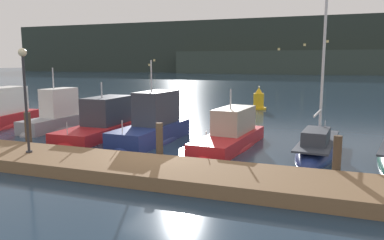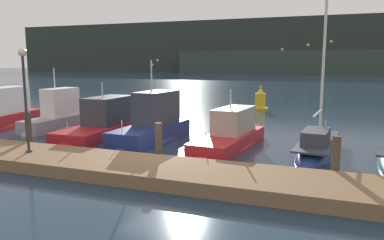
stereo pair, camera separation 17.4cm
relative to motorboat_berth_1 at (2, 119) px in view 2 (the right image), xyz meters
The scene contains 14 objects.
ground_plane 13.68m from the motorboat_berth_1, 18.74° to the right, with size 400.00×400.00×0.00m, color #1E3347.
dock 14.30m from the motorboat_berth_1, 25.12° to the right, with size 33.38×2.80×0.45m, color brown.
mooring_pile_1 7.81m from the motorboat_berth_1, 34.53° to the right, with size 0.28×0.28×1.76m, color #4C3D2D.
mooring_pile_2 13.68m from the motorboat_berth_1, 18.85° to the right, with size 0.28×0.28×1.63m, color #4C3D2D.
mooring_pile_3 19.96m from the motorboat_berth_1, 12.79° to the right, with size 0.28×0.28×1.56m, color #4C3D2D.
motorboat_berth_1 is the anchor object (origin of this frame).
motorboat_berth_2 3.92m from the motorboat_berth_1, ahead, with size 1.77×5.12×4.22m.
motorboat_berth_3 7.61m from the motorboat_berth_1, ahead, with size 2.41×6.81×3.44m.
motorboat_berth_4 10.85m from the motorboat_berth_1, ahead, with size 2.31×6.19×4.68m.
motorboat_berth_5 14.83m from the motorboat_berth_1, ahead, with size 2.58×6.60×3.22m.
sailboat_berth_6 18.77m from the motorboat_berth_1, ahead, with size 2.21×6.42×7.88m.
channel_buoy 19.64m from the motorboat_berth_1, 46.21° to the left, with size 1.33×1.33×1.99m.
dock_lamppost 10.51m from the motorboat_berth_1, 37.32° to the right, with size 0.32×0.32×4.05m.
hillside_backdrop 121.14m from the motorboat_berth_1, 82.13° to the left, with size 240.00×23.00×18.86m.
Camera 2 is at (6.27, -13.06, 3.98)m, focal length 35.00 mm.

